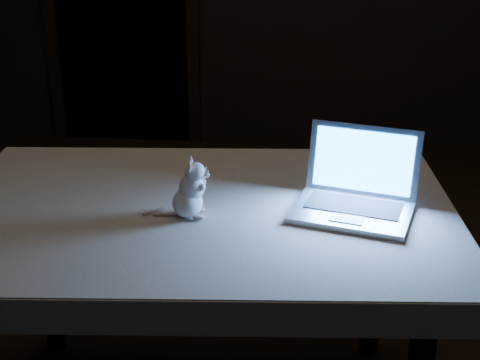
# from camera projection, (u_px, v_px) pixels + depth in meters

# --- Properties ---
(table) EXTENTS (1.51, 1.04, 0.77)m
(table) POSITION_uv_depth(u_px,v_px,m) (204.00, 316.00, 2.27)
(table) COLOR black
(table) RESTS_ON floor
(tablecloth) EXTENTS (1.59, 1.10, 0.10)m
(tablecloth) POSITION_uv_depth(u_px,v_px,m) (229.00, 226.00, 2.11)
(tablecloth) COLOR beige
(tablecloth) RESTS_ON table
(laptop) EXTENTS (0.41, 0.38, 0.23)m
(laptop) POSITION_uv_depth(u_px,v_px,m) (354.00, 179.00, 2.02)
(laptop) COLOR #A3A3A7
(laptop) RESTS_ON tablecloth
(plush_mouse) EXTENTS (0.14, 0.14, 0.18)m
(plush_mouse) POSITION_uv_depth(u_px,v_px,m) (187.00, 188.00, 2.03)
(plush_mouse) COLOR white
(plush_mouse) RESTS_ON tablecloth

